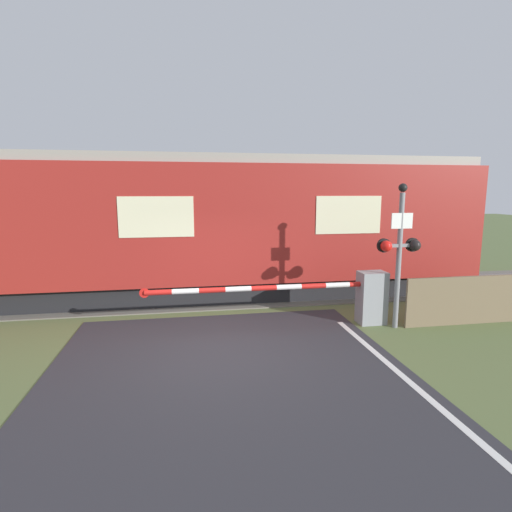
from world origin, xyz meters
name	(u,v)px	position (x,y,z in m)	size (l,w,h in m)	color
ground_plane	(223,348)	(0.00, 0.00, 0.00)	(80.00, 80.00, 0.00)	#5B6B3D
track_bed	(211,294)	(0.00, 4.02, 0.02)	(36.00, 3.20, 0.13)	#666056
train	(161,227)	(-1.34, 4.02, 1.99)	(17.71, 2.87, 3.90)	black
crossing_barrier	(355,296)	(3.04, 0.90, 0.65)	(5.36, 0.44, 1.19)	gray
signal_post	(400,247)	(3.84, 0.52, 1.78)	(0.96, 0.26, 3.13)	gray
roadside_fence	(484,300)	(5.94, 0.47, 0.55)	(3.79, 0.06, 1.10)	#726047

